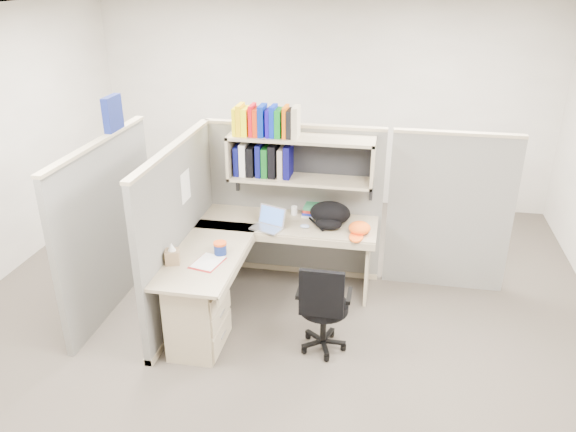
% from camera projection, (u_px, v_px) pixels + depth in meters
% --- Properties ---
extents(ground, '(6.00, 6.00, 0.00)m').
position_uv_depth(ground, '(277.00, 317.00, 5.30)').
color(ground, '#3C372E').
rests_on(ground, ground).
extents(room_shell, '(6.00, 6.00, 6.00)m').
position_uv_depth(room_shell, '(275.00, 153.00, 4.63)').
color(room_shell, '#B4AEA3').
rests_on(room_shell, ground).
extents(cubicle, '(3.79, 1.84, 1.95)m').
position_uv_depth(cubicle, '(248.00, 207.00, 5.39)').
color(cubicle, '#5F5F5B').
rests_on(cubicle, ground).
extents(desk, '(1.74, 1.75, 0.73)m').
position_uv_depth(desk, '(224.00, 288.00, 4.93)').
color(desk, gray).
rests_on(desk, ground).
extents(laptop, '(0.37, 0.37, 0.21)m').
position_uv_depth(laptop, '(267.00, 219.00, 5.32)').
color(laptop, '#B5B5BA').
rests_on(laptop, desk).
extents(backpack, '(0.46, 0.40, 0.23)m').
position_uv_depth(backpack, '(329.00, 215.00, 5.37)').
color(backpack, black).
rests_on(backpack, desk).
extents(orange_cap, '(0.25, 0.28, 0.11)m').
position_uv_depth(orange_cap, '(360.00, 228.00, 5.25)').
color(orange_cap, '#FF5D16').
rests_on(orange_cap, desk).
extents(snack_canister, '(0.12, 0.12, 0.11)m').
position_uv_depth(snack_canister, '(220.00, 248.00, 4.87)').
color(snack_canister, navy).
rests_on(snack_canister, desk).
extents(tissue_box, '(0.15, 0.15, 0.19)m').
position_uv_depth(tissue_box, '(172.00, 253.00, 4.71)').
color(tissue_box, '#937653').
rests_on(tissue_box, desk).
extents(mouse, '(0.10, 0.08, 0.04)m').
position_uv_depth(mouse, '(305.00, 226.00, 5.37)').
color(mouse, '#9AABDA').
rests_on(mouse, desk).
extents(paper_cup, '(0.06, 0.06, 0.09)m').
position_uv_depth(paper_cup, '(294.00, 210.00, 5.65)').
color(paper_cup, silver).
rests_on(paper_cup, desk).
extents(book_stack, '(0.17, 0.22, 0.11)m').
position_uv_depth(book_stack, '(311.00, 210.00, 5.65)').
color(book_stack, gray).
rests_on(book_stack, desk).
extents(loose_paper, '(0.26, 0.31, 0.00)m').
position_uv_depth(loose_paper, '(208.00, 262.00, 4.77)').
color(loose_paper, white).
rests_on(loose_paper, desk).
extents(task_chair, '(0.45, 0.42, 0.87)m').
position_uv_depth(task_chair, '(323.00, 321.00, 4.71)').
color(task_chair, black).
rests_on(task_chair, ground).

